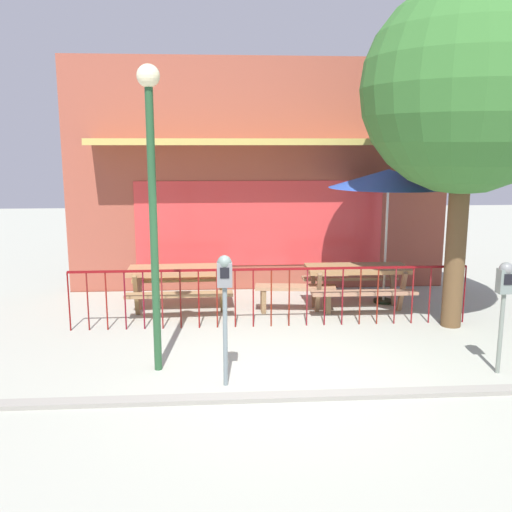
{
  "coord_description": "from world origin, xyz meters",
  "views": [
    {
      "loc": [
        -0.85,
        -6.79,
        2.91
      ],
      "look_at": [
        -0.22,
        2.43,
        1.09
      ],
      "focal_mm": 39.93,
      "sensor_mm": 36.0,
      "label": 1
    }
  ],
  "objects_px": {
    "picnic_table_right": "(357,276)",
    "parking_meter_far": "(225,286)",
    "patio_umbrella": "(389,179)",
    "patio_bench": "(295,293)",
    "parking_meter_near": "(505,288)",
    "street_lamp": "(152,176)",
    "picnic_table_left": "(180,277)",
    "street_tree": "(467,90)"
  },
  "relations": [
    {
      "from": "parking_meter_far",
      "to": "street_tree",
      "type": "relative_size",
      "value": 0.3
    },
    {
      "from": "patio_bench",
      "to": "street_lamp",
      "type": "xyz_separation_m",
      "value": [
        -2.15,
        -2.45,
        2.17
      ]
    },
    {
      "from": "picnic_table_right",
      "to": "parking_meter_far",
      "type": "bearing_deg",
      "value": -127.25
    },
    {
      "from": "patio_umbrella",
      "to": "street_tree",
      "type": "height_order",
      "value": "street_tree"
    },
    {
      "from": "picnic_table_right",
      "to": "patio_bench",
      "type": "xyz_separation_m",
      "value": [
        -1.13,
        -0.14,
        -0.26
      ]
    },
    {
      "from": "street_lamp",
      "to": "parking_meter_near",
      "type": "bearing_deg",
      "value": -5.44
    },
    {
      "from": "picnic_table_right",
      "to": "patio_umbrella",
      "type": "relative_size",
      "value": 0.73
    },
    {
      "from": "parking_meter_near",
      "to": "street_lamp",
      "type": "bearing_deg",
      "value": 174.56
    },
    {
      "from": "parking_meter_far",
      "to": "street_lamp",
      "type": "xyz_separation_m",
      "value": [
        -0.88,
        0.56,
        1.27
      ]
    },
    {
      "from": "patio_bench",
      "to": "patio_umbrella",
      "type": "bearing_deg",
      "value": 16.38
    },
    {
      "from": "patio_umbrella",
      "to": "street_lamp",
      "type": "distance_m",
      "value": 4.89
    },
    {
      "from": "picnic_table_left",
      "to": "parking_meter_near",
      "type": "distance_m",
      "value": 5.3
    },
    {
      "from": "patio_bench",
      "to": "parking_meter_near",
      "type": "height_order",
      "value": "parking_meter_near"
    },
    {
      "from": "picnic_table_left",
      "to": "street_tree",
      "type": "xyz_separation_m",
      "value": [
        4.44,
        -1.17,
        3.1
      ]
    },
    {
      "from": "parking_meter_near",
      "to": "picnic_table_right",
      "type": "bearing_deg",
      "value": 110.48
    },
    {
      "from": "picnic_table_right",
      "to": "street_tree",
      "type": "height_order",
      "value": "street_tree"
    },
    {
      "from": "patio_bench",
      "to": "parking_meter_far",
      "type": "relative_size",
      "value": 0.88
    },
    {
      "from": "picnic_table_left",
      "to": "street_tree",
      "type": "distance_m",
      "value": 5.54
    },
    {
      "from": "parking_meter_far",
      "to": "patio_umbrella",
      "type": "bearing_deg",
      "value": 49.56
    },
    {
      "from": "picnic_table_left",
      "to": "street_tree",
      "type": "height_order",
      "value": "street_tree"
    },
    {
      "from": "parking_meter_near",
      "to": "parking_meter_far",
      "type": "distance_m",
      "value": 3.52
    },
    {
      "from": "patio_bench",
      "to": "parking_meter_far",
      "type": "bearing_deg",
      "value": -112.85
    },
    {
      "from": "street_tree",
      "to": "picnic_table_left",
      "type": "bearing_deg",
      "value": 165.31
    },
    {
      "from": "street_tree",
      "to": "parking_meter_near",
      "type": "bearing_deg",
      "value": -95.28
    },
    {
      "from": "picnic_table_left",
      "to": "patio_umbrella",
      "type": "height_order",
      "value": "patio_umbrella"
    },
    {
      "from": "patio_umbrella",
      "to": "patio_bench",
      "type": "relative_size",
      "value": 1.73
    },
    {
      "from": "parking_meter_near",
      "to": "parking_meter_far",
      "type": "xyz_separation_m",
      "value": [
        -3.52,
        -0.14,
        0.13
      ]
    },
    {
      "from": "picnic_table_right",
      "to": "street_lamp",
      "type": "distance_m",
      "value": 4.59
    },
    {
      "from": "parking_meter_far",
      "to": "street_lamp",
      "type": "distance_m",
      "value": 1.64
    },
    {
      "from": "picnic_table_left",
      "to": "parking_meter_near",
      "type": "relative_size",
      "value": 1.26
    },
    {
      "from": "patio_umbrella",
      "to": "parking_meter_far",
      "type": "distance_m",
      "value": 4.74
    },
    {
      "from": "patio_umbrella",
      "to": "street_tree",
      "type": "relative_size",
      "value": 0.46
    },
    {
      "from": "picnic_table_left",
      "to": "street_lamp",
      "type": "xyz_separation_m",
      "value": [
        -0.13,
        -2.69,
        1.91
      ]
    },
    {
      "from": "picnic_table_right",
      "to": "patio_umbrella",
      "type": "distance_m",
      "value": 1.83
    },
    {
      "from": "street_tree",
      "to": "street_lamp",
      "type": "height_order",
      "value": "street_tree"
    },
    {
      "from": "patio_bench",
      "to": "parking_meter_far",
      "type": "distance_m",
      "value": 3.39
    },
    {
      "from": "picnic_table_right",
      "to": "parking_meter_far",
      "type": "xyz_separation_m",
      "value": [
        -2.4,
        -3.15,
        0.64
      ]
    },
    {
      "from": "picnic_table_right",
      "to": "patio_umbrella",
      "type": "bearing_deg",
      "value": 31.56
    },
    {
      "from": "parking_meter_near",
      "to": "parking_meter_far",
      "type": "bearing_deg",
      "value": -177.7
    },
    {
      "from": "picnic_table_left",
      "to": "picnic_table_right",
      "type": "relative_size",
      "value": 1.01
    },
    {
      "from": "patio_umbrella",
      "to": "patio_bench",
      "type": "bearing_deg",
      "value": -163.62
    },
    {
      "from": "picnic_table_left",
      "to": "picnic_table_right",
      "type": "height_order",
      "value": "same"
    }
  ]
}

